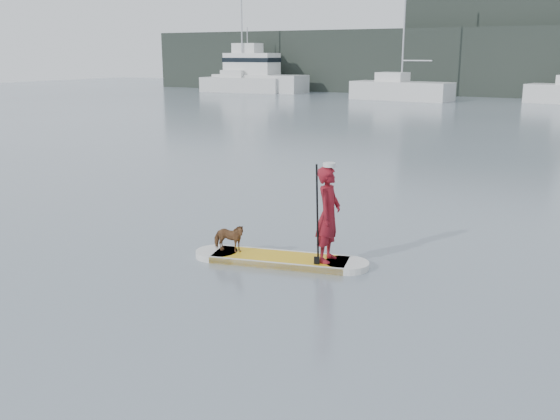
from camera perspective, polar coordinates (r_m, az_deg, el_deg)
The scene contains 10 objects.
ground at distance 8.74m, azimuth 6.92°, elevation -11.42°, with size 140.00×140.00×0.00m, color slate.
paddleboard at distance 11.55m, azimuth -0.00°, elevation -4.53°, with size 3.23×1.40×0.12m.
paddler at distance 11.09m, azimuth 4.44°, elevation -0.41°, with size 0.63×0.41×1.72m, color maroon.
white_cap at distance 10.90m, azimuth 4.53°, elevation 4.15°, with size 0.22×0.22×0.07m, color silver.
dog at distance 11.74m, azimuth -4.71°, elevation -2.55°, with size 0.30×0.65×0.55m, color brown.
paddle at distance 10.92m, azimuth 3.42°, elevation -1.61°, with size 0.10×0.30×2.00m.
sailboat_a at distance 63.30m, azimuth -3.51°, elevation 11.47°, with size 8.62×3.42×12.20m.
sailboat_c at distance 53.43m, azimuth 10.95°, elevation 10.79°, with size 8.55×3.65×11.92m.
motor_yacht_b at distance 63.63m, azimuth -2.20°, elevation 12.32°, with size 9.49×3.26×6.25m.
shore_building_west at distance 62.68m, azimuth 18.12°, elevation 14.14°, with size 14.00×4.00×9.00m, color black.
Camera 1 is at (2.95, -7.32, 3.75)m, focal length 40.00 mm.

